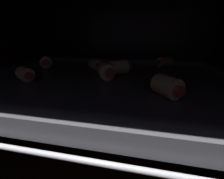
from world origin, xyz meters
TOP-DOWN VIEW (x-y plane):
  - ground_plane at (0.00, 0.00)cm, footprint 56.28×48.98cm
  - oven_wall_back at (0.00, 23.89)cm, footprint 56.28×1.20cm
  - oven_rack_mid at (0.00, 0.00)cm, footprint 51.22×45.65cm
  - baking_tray_mid at (0.00, 0.00)cm, footprint 47.99×38.04cm
  - pig_in_blanket_mid_0 at (-4.85, 7.80)cm, footprint 4.13×4.41cm
  - pig_in_blanket_mid_1 at (12.77, 15.82)cm, footprint 5.32×4.83cm
  - pig_in_blanket_mid_2 at (-14.85, -4.51)cm, footprint 4.43×3.78cm
  - pig_in_blanket_mid_3 at (-18.61, 8.06)cm, footprint 3.93×4.95cm
  - pig_in_blanket_mid_4 at (1.77, 4.32)cm, footprint 5.81×4.63cm
  - pig_in_blanket_mid_5 at (0.23, 0.45)cm, footprint 4.06×5.41cm
  - pig_in_blanket_mid_6 at (10.71, -7.09)cm, footprint 4.61×5.24cm

SIDE VIEW (x-z plane):
  - ground_plane at x=0.00cm, z-range -1.20..0.00cm
  - oven_rack_mid at x=0.00cm, z-range 16.96..17.50cm
  - baking_tray_mid at x=0.00cm, z-range 16.97..19.23cm
  - pig_in_blanket_mid_0 at x=-4.85cm, z-range 18.51..21.10cm
  - pig_in_blanket_mid_2 at x=-14.85cm, z-range 18.51..21.13cm
  - pig_in_blanket_mid_1 at x=12.77cm, z-range 18.51..21.18cm
  - pig_in_blanket_mid_6 at x=10.71cm, z-range 18.51..21.47cm
  - pig_in_blanket_mid_3 at x=-18.61cm, z-range 18.51..21.58cm
  - pig_in_blanket_mid_4 at x=1.77cm, z-range 18.51..21.61cm
  - pig_in_blanket_mid_5 at x=0.23cm, z-range 18.51..21.65cm
  - oven_wall_back at x=0.00cm, z-range 0.00..40.74cm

